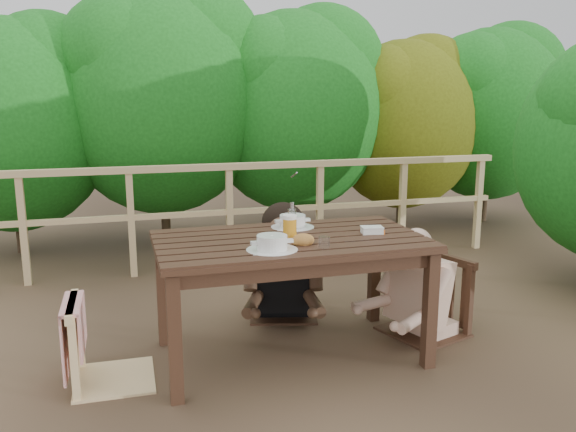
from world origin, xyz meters
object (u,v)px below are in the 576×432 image
object	(u,v)px
chair_far	(283,251)
chair_right	(426,264)
table	(290,298)
bread_roll	(303,240)
tumbler	(324,244)
beer_glass	(290,229)
chair_left	(110,303)
soup_far	(293,222)
diner_right	(431,245)
woman	(283,227)
butter_tub	(372,231)
bottle	(292,219)
soup_near	(272,244)

from	to	relation	value
chair_far	chair_right	bearing A→B (deg)	-21.63
table	bread_roll	bearing A→B (deg)	-82.69
chair_right	tumbler	world-z (taller)	chair_right
table	beer_glass	world-z (taller)	beer_glass
chair_left	chair_far	size ratio (longest dim) A/B	0.96
chair_left	soup_far	distance (m)	1.27
chair_right	diner_right	world-z (taller)	diner_right
chair_left	diner_right	bearing A→B (deg)	-85.88
table	woman	size ratio (longest dim) A/B	1.22
table	chair_right	bearing A→B (deg)	4.44
soup_far	tumbler	distance (m)	0.57
woman	chair_right	bearing A→B (deg)	157.50
tumbler	chair_far	bearing A→B (deg)	87.74
chair_right	bread_roll	distance (m)	1.05
chair_left	bread_roll	bearing A→B (deg)	-96.43
butter_tub	chair_right	bearing A→B (deg)	24.85
chair_far	diner_right	size ratio (longest dim) A/B	0.78
soup_far	butter_tub	bearing A→B (deg)	-36.50
table	bottle	bearing A→B (deg)	66.20
chair_right	soup_far	size ratio (longest dim) A/B	3.48
woman	butter_tub	size ratio (longest dim) A/B	9.90
chair_left	woman	distance (m)	1.47
beer_glass	tumbler	xyz separation A→B (m)	(0.14, -0.24, -0.04)
soup_far	tumbler	bearing A→B (deg)	-88.23
bottle	butter_tub	world-z (taller)	bottle
chair_right	bread_roll	world-z (taller)	chair_right
chair_right	soup_far	xyz separation A→B (m)	(-0.89, 0.20, 0.31)
table	chair_left	world-z (taller)	chair_left
diner_right	beer_glass	bearing A→B (deg)	79.14
soup_near	tumbler	world-z (taller)	soup_near
chair_far	tumbler	size ratio (longest dim) A/B	12.37
table	soup_near	distance (m)	0.53
chair_left	soup_near	distance (m)	0.98
soup_far	chair_left	bearing A→B (deg)	-164.90
soup_near	chair_left	bearing A→B (deg)	167.22
chair_right	soup_near	size ratio (longest dim) A/B	3.40
woman	beer_glass	world-z (taller)	woman
beer_glass	diner_right	bearing A→B (deg)	7.12
chair_left	diner_right	size ratio (longest dim) A/B	0.75
soup_far	table	bearing A→B (deg)	-109.53
soup_far	soup_near	bearing A→B (deg)	-118.14
woman	bottle	bearing A→B (deg)	94.54
bread_roll	woman	bearing A→B (deg)	81.66
chair_far	soup_near	size ratio (longest dim) A/B	3.35
soup_near	chair_right	bearing A→B (deg)	15.31
chair_left	chair_far	world-z (taller)	chair_far
diner_right	tumbler	bearing A→B (deg)	94.12
chair_far	tumbler	world-z (taller)	chair_far
beer_glass	butter_tub	size ratio (longest dim) A/B	1.23
beer_glass	bottle	xyz separation A→B (m)	(0.06, 0.14, 0.03)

